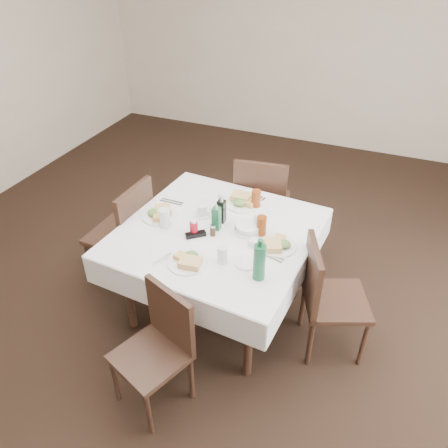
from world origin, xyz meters
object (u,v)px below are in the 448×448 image
water_s (222,255)px  oil_cruet_green (216,218)px  chair_south (160,342)px  coffee_mug (202,211)px  water_w (165,218)px  oil_cruet_dark (221,210)px  bread_basket (248,229)px  dining_table (217,239)px  chair_north (261,199)px  water_e (258,222)px  water_n (222,200)px  green_bottle (259,261)px  chair_east (325,293)px  chair_west (127,229)px  ketchup_bottle (194,228)px

water_s → oil_cruet_green: (-0.19, 0.34, 0.04)m
chair_south → coffee_mug: coffee_mug is taller
water_w → coffee_mug: size_ratio=1.04×
oil_cruet_dark → bread_basket: bearing=-13.2°
dining_table → coffee_mug: 0.26m
chair_north → water_e: bearing=-74.1°
oil_cruet_dark → chair_south: bearing=-90.3°
water_s → water_n: bearing=112.9°
water_e → green_bottle: size_ratio=0.43×
water_s → chair_north: bearing=95.5°
water_e → chair_east: bearing=-19.7°
oil_cruet_green → chair_east: bearing=-6.5°
oil_cruet_green → coffee_mug: (-0.17, 0.12, -0.06)m
chair_west → chair_north: bearing=44.4°
chair_east → chair_south: bearing=-137.6°
green_bottle → oil_cruet_green: bearing=139.3°
water_s → water_e: size_ratio=0.95×
chair_north → coffee_mug: 0.81m
dining_table → water_s: 0.39m
chair_east → water_w: (-1.21, -0.02, 0.32)m
water_w → ketchup_bottle: 0.24m
chair_north → oil_cruet_dark: size_ratio=4.23×
chair_east → green_bottle: green_bottle is taller
water_w → water_e: bearing=18.7°
ketchup_bottle → green_bottle: green_bottle is taller
chair_west → water_e: size_ratio=7.54×
chair_west → water_n: bearing=23.5°
chair_south → oil_cruet_dark: (0.01, 0.98, 0.38)m
dining_table → ketchup_bottle: size_ratio=11.51×
dining_table → water_s: water_s is taller
green_bottle → water_n: bearing=127.8°
chair_south → water_s: water_s is taller
ketchup_bottle → coffee_mug: 0.25m
dining_table → green_bottle: bearing=-39.8°
ketchup_bottle → chair_north: bearing=78.9°
bread_basket → coffee_mug: (-0.39, 0.07, 0.01)m
chair_north → oil_cruet_dark: 0.81m
chair_east → chair_west: bearing=176.8°
chair_north → oil_cruet_green: 0.90m
dining_table → water_e: 0.33m
chair_south → oil_cruet_dark: size_ratio=3.69×
water_n → chair_north: bearing=73.8°
water_n → oil_cruet_dark: (0.08, -0.20, 0.04)m
ketchup_bottle → bread_basket: bearing=26.9°
water_s → ketchup_bottle: size_ratio=0.95×
bread_basket → coffee_mug: coffee_mug is taller
chair_north → water_e: 0.82m
chair_south → chair_east: chair_east is taller
bread_basket → ketchup_bottle: ketchup_bottle is taller
chair_west → oil_cruet_green: size_ratio=4.18×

